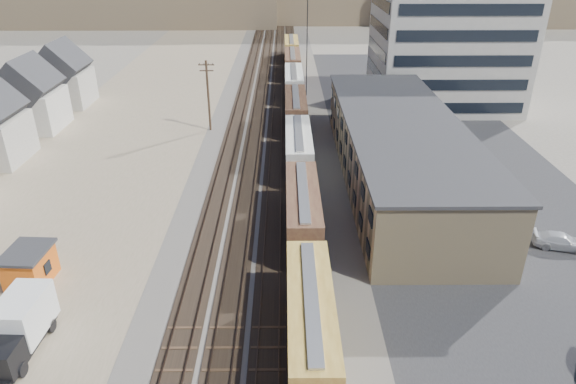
{
  "coord_description": "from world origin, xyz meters",
  "views": [
    {
      "loc": [
        2.14,
        -28.33,
        25.02
      ],
      "look_at": [
        2.47,
        15.86,
        3.0
      ],
      "focal_mm": 32.0,
      "sensor_mm": 36.0,
      "label": 1
    }
  ],
  "objects_px": {
    "box_truck": "(19,327)",
    "parked_car_blue": "(432,126)",
    "parked_car_silver": "(561,241)",
    "utility_pole_north": "(208,94)",
    "freight_train": "(297,126)",
    "maintenance_shed": "(30,266)"
  },
  "relations": [
    {
      "from": "box_truck",
      "to": "parked_car_silver",
      "type": "xyz_separation_m",
      "value": [
        42.38,
        12.15,
        -1.12
      ]
    },
    {
      "from": "utility_pole_north",
      "to": "box_truck",
      "type": "relative_size",
      "value": 1.47
    },
    {
      "from": "maintenance_shed",
      "to": "utility_pole_north",
      "type": "bearing_deg",
      "value": 75.11
    },
    {
      "from": "parked_car_silver",
      "to": "box_truck",
      "type": "bearing_deg",
      "value": 121.29
    },
    {
      "from": "box_truck",
      "to": "parked_car_blue",
      "type": "height_order",
      "value": "box_truck"
    },
    {
      "from": "box_truck",
      "to": "parked_car_silver",
      "type": "bearing_deg",
      "value": 16.0
    },
    {
      "from": "utility_pole_north",
      "to": "maintenance_shed",
      "type": "height_order",
      "value": "utility_pole_north"
    },
    {
      "from": "maintenance_shed",
      "to": "parked_car_silver",
      "type": "bearing_deg",
      "value": 6.01
    },
    {
      "from": "box_truck",
      "to": "parked_car_silver",
      "type": "distance_m",
      "value": 44.11
    },
    {
      "from": "freight_train",
      "to": "parked_car_blue",
      "type": "distance_m",
      "value": 20.29
    },
    {
      "from": "box_truck",
      "to": "parked_car_blue",
      "type": "relative_size",
      "value": 1.14
    },
    {
      "from": "parked_car_blue",
      "to": "freight_train",
      "type": "bearing_deg",
      "value": 170.83
    },
    {
      "from": "maintenance_shed",
      "to": "parked_car_blue",
      "type": "xyz_separation_m",
      "value": [
        41.37,
        35.66,
        -0.72
      ]
    },
    {
      "from": "freight_train",
      "to": "box_truck",
      "type": "xyz_separation_m",
      "value": [
        -19.35,
        -37.49,
        -0.97
      ]
    },
    {
      "from": "parked_car_silver",
      "to": "parked_car_blue",
      "type": "height_order",
      "value": "parked_car_blue"
    },
    {
      "from": "freight_train",
      "to": "utility_pole_north",
      "type": "relative_size",
      "value": 11.97
    },
    {
      "from": "utility_pole_north",
      "to": "freight_train",
      "type": "bearing_deg",
      "value": -26.97
    },
    {
      "from": "parked_car_blue",
      "to": "maintenance_shed",
      "type": "bearing_deg",
      "value": -164.45
    },
    {
      "from": "freight_train",
      "to": "box_truck",
      "type": "bearing_deg",
      "value": -117.31
    },
    {
      "from": "freight_train",
      "to": "maintenance_shed",
      "type": "height_order",
      "value": "freight_train"
    },
    {
      "from": "maintenance_shed",
      "to": "parked_car_silver",
      "type": "relative_size",
      "value": 0.9
    },
    {
      "from": "utility_pole_north",
      "to": "box_truck",
      "type": "height_order",
      "value": "utility_pole_north"
    }
  ]
}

